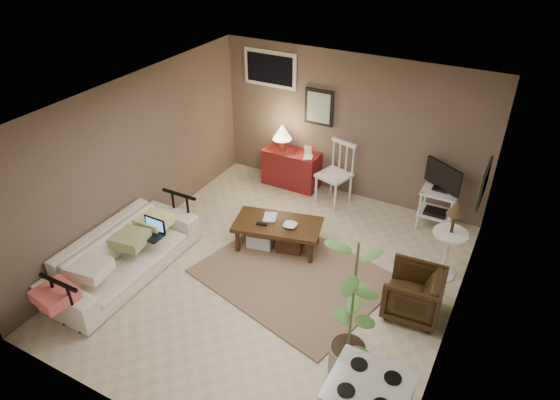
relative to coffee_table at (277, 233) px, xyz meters
The scene contains 19 objects.
floor 0.67m from the coffee_table, 63.17° to the right, with size 5.00×5.00×0.00m, color #C1B293.
art_back 2.28m from the coffee_table, 98.02° to the left, with size 0.50×0.03×0.60m, color black.
art_right 2.85m from the coffee_table, 11.26° to the left, with size 0.03×0.60×0.45m, color black.
window 2.82m from the coffee_table, 121.33° to the left, with size 0.96×0.03×0.60m, color silver.
rug 0.72m from the coffee_table, 42.10° to the right, with size 2.32×1.86×0.02m, color #83624C.
coffee_table is the anchor object (origin of this frame).
sofa 2.12m from the coffee_table, 135.96° to the right, with size 2.20×0.64×0.86m, color beige.
sofa_pillows 2.28m from the coffee_table, 130.41° to the right, with size 0.42×2.09×0.15m, color beige, non-canonical shape.
sofa_end_rails 2.03m from the coffee_table, 133.47° to the right, with size 0.59×2.20×0.74m, color black, non-canonical shape.
laptop 1.73m from the coffee_table, 140.17° to the right, with size 0.34×0.25×0.23m.
red_console 1.86m from the coffee_table, 111.31° to the left, with size 0.97×0.43×1.13m.
spindle_chair 1.62m from the coffee_table, 82.51° to the left, with size 0.58×0.58×1.04m.
tv_stand 2.49m from the coffee_table, 40.45° to the left, with size 0.58×0.42×1.09m.
side_table 2.37m from the coffee_table, 12.80° to the left, with size 0.45×0.45×1.19m.
armchair 2.11m from the coffee_table, ahead, with size 0.65×0.61×0.67m, color black.
potted_plant 2.40m from the coffee_table, 42.45° to the right, with size 0.44×0.44×1.75m.
bowl 0.35m from the coffee_table, ahead, with size 0.19×0.05×0.19m, color #3E2910.
book_table 0.38m from the coffee_table, behind, with size 0.18×0.02×0.25m, color #3E2910.
book_console 1.74m from the coffee_table, 103.15° to the left, with size 0.15×0.02×0.20m, color #3E2910.
Camera 1 is at (2.52, -4.54, 4.44)m, focal length 32.00 mm.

